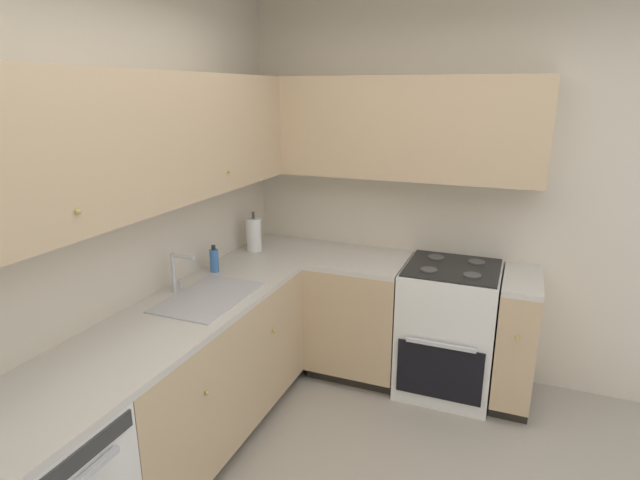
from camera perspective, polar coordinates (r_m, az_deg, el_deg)
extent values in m
cube|color=beige|center=(2.69, -25.81, -0.34)|extent=(3.84, 0.05, 2.66)
cube|color=beige|center=(3.70, 15.72, 4.87)|extent=(0.05, 3.21, 2.66)
cube|color=#333333|center=(2.08, -25.73, -21.47)|extent=(0.55, 0.01, 0.07)
cube|color=tan|center=(3.13, -13.43, -13.95)|extent=(1.64, 0.60, 0.76)
cube|color=black|center=(3.37, -13.37, -20.12)|extent=(1.64, 0.54, 0.09)
sphere|color=tan|center=(2.64, -12.50, -16.34)|extent=(0.02, 0.02, 0.02)
sphere|color=tan|center=(3.18, -5.13, -10.04)|extent=(0.02, 0.02, 0.02)
cube|color=beige|center=(2.95, -13.97, -7.24)|extent=(2.85, 0.60, 0.03)
cube|color=tan|center=(3.78, 4.40, -7.99)|extent=(0.60, 0.64, 0.76)
cube|color=black|center=(4.00, 4.39, -13.41)|extent=(0.54, 0.64, 0.09)
cube|color=tan|center=(3.64, 21.03, -10.09)|extent=(0.60, 0.24, 0.76)
cube|color=black|center=(3.87, 20.38, -15.59)|extent=(0.54, 0.24, 0.09)
sphere|color=tan|center=(3.30, 21.14, -10.17)|extent=(0.02, 0.02, 0.02)
cube|color=beige|center=(3.63, 4.53, -2.24)|extent=(0.60, 0.64, 0.03)
cube|color=beige|center=(3.49, 21.70, -4.18)|extent=(0.60, 0.24, 0.03)
cube|color=white|center=(3.69, 14.12, -9.57)|extent=(0.64, 0.62, 0.89)
cube|color=black|center=(3.48, 13.14, -14.19)|extent=(0.02, 0.55, 0.37)
cube|color=silver|center=(3.36, 13.31, -11.32)|extent=(0.02, 0.43, 0.02)
cube|color=black|center=(3.52, 14.62, -2.95)|extent=(0.59, 0.60, 0.01)
cube|color=white|center=(3.79, 15.32, -0.53)|extent=(0.03, 0.60, 0.15)
cylinder|color=#4C4C4C|center=(3.37, 16.61, -3.78)|extent=(0.11, 0.11, 0.01)
cylinder|color=#4C4C4C|center=(3.40, 12.04, -3.27)|extent=(0.11, 0.11, 0.01)
cylinder|color=#4C4C4C|center=(3.64, 17.06, -2.34)|extent=(0.11, 0.11, 0.01)
cylinder|color=#4C4C4C|center=(3.67, 12.82, -1.88)|extent=(0.11, 0.11, 0.01)
cube|color=tan|center=(2.69, -19.79, 10.23)|extent=(2.53, 0.32, 0.67)
sphere|color=tan|center=(2.21, -25.37, 2.84)|extent=(0.02, 0.02, 0.02)
sphere|color=tan|center=(3.05, -10.09, 7.53)|extent=(0.02, 0.02, 0.02)
cube|color=tan|center=(3.55, 7.34, 12.32)|extent=(0.32, 2.06, 0.67)
cube|color=#B7B7BC|center=(3.00, -12.33, -6.22)|extent=(0.62, 0.40, 0.01)
cube|color=gray|center=(3.02, -12.27, -7.08)|extent=(0.57, 0.36, 0.09)
cube|color=#99999E|center=(3.02, -12.29, -6.84)|extent=(0.02, 0.35, 0.06)
cylinder|color=silver|center=(3.09, -16.01, -3.55)|extent=(0.02, 0.02, 0.24)
cylinder|color=silver|center=(3.01, -15.03, -1.81)|extent=(0.02, 0.15, 0.02)
cylinder|color=silver|center=(3.16, -15.33, -4.78)|extent=(0.02, 0.02, 0.06)
cylinder|color=#3F72BF|center=(3.39, -11.71, -2.26)|extent=(0.06, 0.06, 0.15)
cylinder|color=#262626|center=(3.36, -11.79, -0.82)|extent=(0.03, 0.03, 0.03)
cylinder|color=white|center=(3.77, -7.38, 0.60)|extent=(0.11, 0.11, 0.24)
cylinder|color=#3F3F3F|center=(3.77, -7.39, 0.89)|extent=(0.02, 0.02, 0.30)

